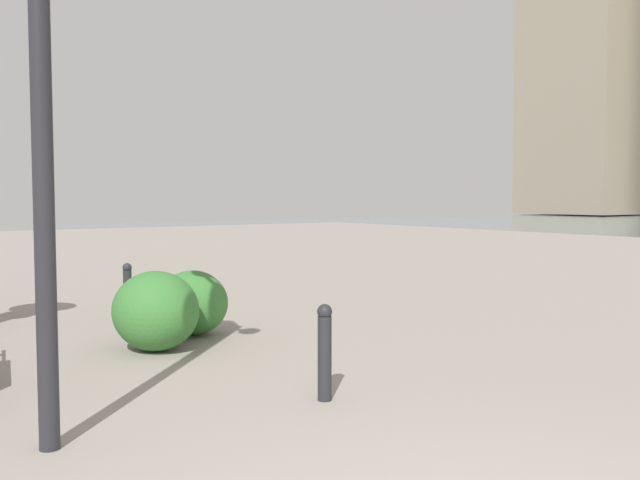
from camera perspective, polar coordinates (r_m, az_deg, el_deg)
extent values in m
cube|color=gray|center=(78.29, 21.70, 10.62)|extent=(10.45, 13.24, 23.36)
cylinder|color=#232328|center=(5.09, -21.76, 7.98)|extent=(0.14, 0.14, 4.32)
cylinder|color=#232328|center=(6.03, 0.38, -9.66)|extent=(0.12, 0.12, 0.73)
sphere|color=#232328|center=(5.95, 0.38, -5.88)|extent=(0.13, 0.13, 0.13)
cylinder|color=#232328|center=(10.37, -15.46, -4.31)|extent=(0.12, 0.12, 0.69)
sphere|color=#232328|center=(10.32, -15.49, -2.19)|extent=(0.13, 0.13, 0.13)
ellipsoid|color=#387533|center=(8.95, -10.36, -5.07)|extent=(0.96, 0.86, 0.82)
ellipsoid|color=#387533|center=(8.14, -13.28, -5.66)|extent=(1.06, 0.96, 0.90)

